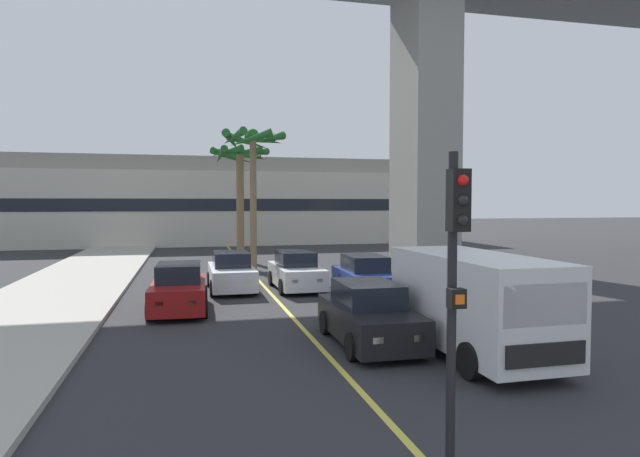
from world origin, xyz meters
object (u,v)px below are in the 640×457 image
object	(u,v)px
car_queue_fifth	(296,272)
traffic_light_median_near	(455,272)
car_queue_front	(179,289)
palm_tree_mid_median	(253,153)
palm_tree_near_median	(240,169)
car_queue_third	(366,278)
car_queue_fourth	(369,316)
delivery_van	(474,301)
car_queue_second	(231,273)

from	to	relation	value
car_queue_fifth	traffic_light_median_near	xyz separation A→B (m)	(-1.13, -15.80, 1.99)
car_queue_front	palm_tree_mid_median	bearing A→B (deg)	70.18
palm_tree_near_median	car_queue_fifth	bearing A→B (deg)	-84.40
car_queue_third	car_queue_fifth	bearing A→B (deg)	133.55
car_queue_third	car_queue_fourth	distance (m)	6.98
traffic_light_median_near	palm_tree_near_median	distance (m)	27.81
car_queue_third	car_queue_fifth	xyz separation A→B (m)	(-2.23, 2.35, 0.00)
delivery_van	car_queue_fifth	bearing A→B (deg)	101.46
palm_tree_mid_median	palm_tree_near_median	bearing A→B (deg)	92.52
car_queue_second	car_queue_fourth	bearing A→B (deg)	-73.80
car_queue_fifth	car_queue_fourth	bearing A→B (deg)	-89.46
car_queue_second	car_queue_third	bearing A→B (deg)	-28.72
car_queue_second	delivery_van	distance (m)	11.86
car_queue_second	car_queue_fifth	bearing A→B (deg)	-6.73
delivery_van	palm_tree_mid_median	bearing A→B (deg)	100.11
palm_tree_mid_median	car_queue_fourth	bearing A→B (deg)	-86.28
car_queue_front	car_queue_third	xyz separation A→B (m)	(6.85, 1.20, 0.00)
car_queue_fourth	delivery_van	xyz separation A→B (m)	(2.05, -1.55, 0.57)
car_queue_second	palm_tree_mid_median	bearing A→B (deg)	75.24
car_queue_front	traffic_light_median_near	bearing A→B (deg)	-74.11
car_queue_front	palm_tree_mid_median	distance (m)	12.17
car_queue_third	traffic_light_median_near	world-z (taller)	traffic_light_median_near
car_queue_front	delivery_van	distance (m)	9.74
car_queue_fifth	palm_tree_mid_median	world-z (taller)	palm_tree_mid_median
car_queue_fifth	palm_tree_mid_median	size ratio (longest dim) A/B	0.56
car_queue_front	delivery_van	bearing A→B (deg)	-45.96
car_queue_front	car_queue_fourth	xyz separation A→B (m)	(4.71, -5.44, 0.00)
car_queue_fourth	traffic_light_median_near	distance (m)	7.21
car_queue_fifth	palm_tree_near_median	bearing A→B (deg)	95.60
car_queue_front	car_queue_third	distance (m)	6.96
car_queue_front	delivery_van	xyz separation A→B (m)	(6.76, -6.99, 0.57)
car_queue_third	car_queue_fifth	distance (m)	3.24
car_queue_front	delivery_van	size ratio (longest dim) A/B	0.79
car_queue_front	palm_tree_near_median	world-z (taller)	palm_tree_near_median
palm_tree_mid_median	traffic_light_median_near	bearing A→B (deg)	-90.51
car_queue_fifth	palm_tree_near_median	world-z (taller)	palm_tree_near_median
car_queue_third	delivery_van	xyz separation A→B (m)	(-0.09, -8.19, 0.57)
palm_tree_near_median	palm_tree_mid_median	xyz separation A→B (m)	(0.23, -5.15, 0.52)
car_queue_second	palm_tree_near_median	bearing A→B (deg)	82.81
car_queue_third	delivery_van	size ratio (longest dim) A/B	0.79
delivery_van	palm_tree_mid_median	xyz separation A→B (m)	(-3.07, 17.23, 4.89)
palm_tree_mid_median	car_queue_fifth	bearing A→B (deg)	-82.05
car_queue_fifth	delivery_van	size ratio (longest dim) A/B	0.78
car_queue_front	traffic_light_median_near	size ratio (longest dim) A/B	0.99
car_queue_front	car_queue_second	world-z (taller)	same
car_queue_third	car_queue_fourth	xyz separation A→B (m)	(-2.15, -6.64, 0.00)
delivery_van	traffic_light_median_near	bearing A→B (deg)	-121.85
traffic_light_median_near	palm_tree_near_median	xyz separation A→B (m)	(-0.03, 27.65, 2.94)
car_queue_third	car_queue_fourth	bearing A→B (deg)	-107.91
car_queue_second	car_queue_fourth	size ratio (longest dim) A/B	1.00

